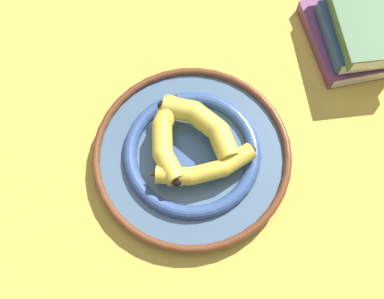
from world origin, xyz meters
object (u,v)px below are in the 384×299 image
decorative_bowl (192,154)px  banana_c (205,126)px  book_stack (356,31)px  banana_b (204,170)px  banana_a (166,138)px

decorative_bowl → banana_c: banana_c is taller
decorative_bowl → book_stack: 0.40m
decorative_bowl → banana_b: banana_b is taller
decorative_bowl → banana_c: size_ratio=2.33×
banana_c → book_stack: (-0.28, -0.23, -0.01)m
decorative_bowl → banana_c: (-0.02, -0.04, 0.04)m
book_stack → banana_b: bearing=-51.6°
decorative_bowl → banana_a: size_ratio=1.98×
banana_b → book_stack: 0.41m
banana_b → banana_c: size_ratio=1.19×
banana_b → banana_c: 0.08m
banana_a → banana_b: size_ratio=0.99×
decorative_bowl → book_stack: (-0.30, -0.27, 0.03)m
decorative_bowl → banana_b: size_ratio=1.96×
banana_c → book_stack: 0.36m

